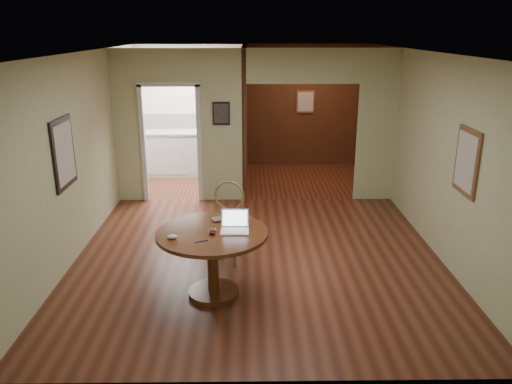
{
  "coord_description": "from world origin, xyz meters",
  "views": [
    {
      "loc": [
        -0.12,
        -6.21,
        3.01
      ],
      "look_at": [
        -0.03,
        -0.2,
        1.03
      ],
      "focal_mm": 35.0,
      "sensor_mm": 36.0,
      "label": 1
    }
  ],
  "objects_px": {
    "open_laptop": "(235,225)",
    "closed_laptop": "(227,220)",
    "chair": "(228,217)",
    "dining_table": "(212,248)"
  },
  "relations": [
    {
      "from": "dining_table",
      "to": "chair",
      "type": "bearing_deg",
      "value": 82.02
    },
    {
      "from": "open_laptop",
      "to": "closed_laptop",
      "type": "height_order",
      "value": "open_laptop"
    },
    {
      "from": "dining_table",
      "to": "chair",
      "type": "distance_m",
      "value": 0.98
    },
    {
      "from": "dining_table",
      "to": "closed_laptop",
      "type": "distance_m",
      "value": 0.43
    },
    {
      "from": "closed_laptop",
      "to": "dining_table",
      "type": "bearing_deg",
      "value": -136.64
    },
    {
      "from": "chair",
      "to": "closed_laptop",
      "type": "distance_m",
      "value": 0.67
    },
    {
      "from": "dining_table",
      "to": "closed_laptop",
      "type": "xyz_separation_m",
      "value": [
        0.16,
        0.33,
        0.22
      ]
    },
    {
      "from": "dining_table",
      "to": "open_laptop",
      "type": "relative_size",
      "value": 3.97
    },
    {
      "from": "dining_table",
      "to": "open_laptop",
      "type": "distance_m",
      "value": 0.38
    },
    {
      "from": "dining_table",
      "to": "closed_laptop",
      "type": "height_order",
      "value": "closed_laptop"
    }
  ]
}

